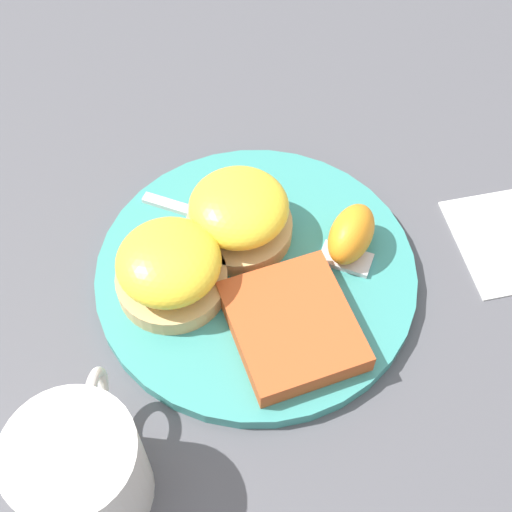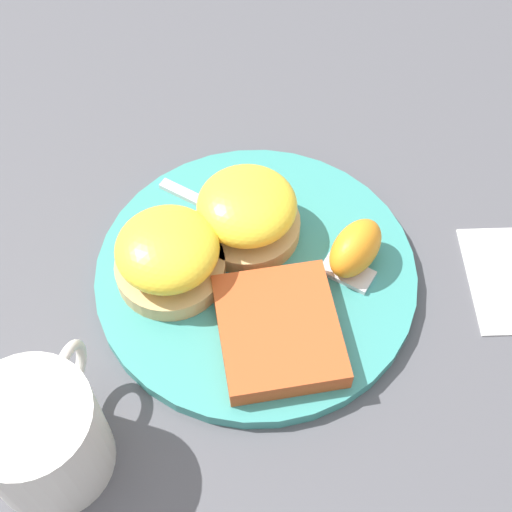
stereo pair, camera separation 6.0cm
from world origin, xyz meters
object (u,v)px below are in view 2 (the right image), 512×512
Objects in this scene: sandwich_benedict_right at (168,255)px; hashbrown_patty at (279,330)px; sandwich_benedict_left at (247,212)px; fork at (276,238)px; orange_wedge at (356,248)px; cup at (42,437)px.

hashbrown_patty is (-0.03, -0.10, -0.02)m from sandwich_benedict_right.
sandwich_benedict_left is 0.44× the size of fork.
sandwich_benedict_right reaches higher than orange_wedge.
hashbrown_patty is 1.81× the size of orange_wedge.
orange_wedge is 0.50× the size of cup.
cup is (-0.22, 0.18, 0.01)m from orange_wedge.
fork is at bearing -25.83° from cup.
sandwich_benedict_left is at bearing 29.10° from hashbrown_patty.
cup is at bearing 154.17° from fork.
sandwich_benedict_left reaches higher than hashbrown_patty.
hashbrown_patty is at bearing -150.90° from sandwich_benedict_left.
sandwich_benedict_right reaches higher than hashbrown_patty.
fork is (0.06, -0.08, -0.03)m from sandwich_benedict_right.
sandwich_benedict_left is 0.78× the size of cup.
hashbrown_patty is at bearing 152.60° from orange_wedge.
cup is (-0.14, 0.14, 0.02)m from hashbrown_patty.
sandwich_benedict_right is 0.78× the size of cup.
cup reaches higher than orange_wedge.
orange_wedge is at bearing -95.23° from fork.
sandwich_benedict_right is 0.16m from orange_wedge.
sandwich_benedict_left is 0.10m from orange_wedge.
sandwich_benedict_right is 0.11m from hashbrown_patty.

